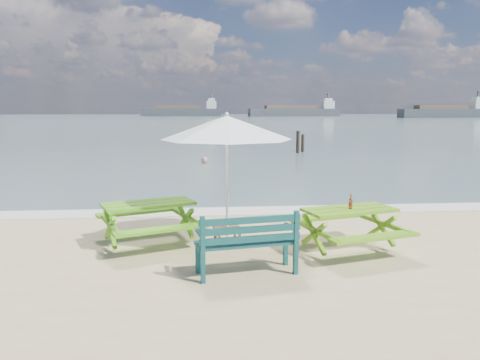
{
  "coord_description": "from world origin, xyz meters",
  "views": [
    {
      "loc": [
        -0.96,
        -6.23,
        2.44
      ],
      "look_at": [
        -0.18,
        3.0,
        1.0
      ],
      "focal_mm": 35.0,
      "sensor_mm": 36.0,
      "label": 1
    }
  ],
  "objects": [
    {
      "name": "sea",
      "position": [
        0.0,
        85.0,
        0.0
      ],
      "size": [
        300.0,
        300.0,
        0.0
      ],
      "primitive_type": "plane",
      "color": "slate",
      "rests_on": "ground"
    },
    {
      "name": "foam_strip",
      "position": [
        0.0,
        4.6,
        0.01
      ],
      "size": [
        22.0,
        0.9,
        0.01
      ],
      "primitive_type": "cube",
      "color": "silver",
      "rests_on": "ground"
    },
    {
      "name": "picnic_table_left",
      "position": [
        -1.91,
        2.08,
        0.36
      ],
      "size": [
        2.13,
        2.22,
        0.76
      ],
      "color": "#529C17",
      "rests_on": "ground"
    },
    {
      "name": "picnic_table_right",
      "position": [
        1.56,
        1.37,
        0.36
      ],
      "size": [
        1.95,
        2.07,
        0.74
      ],
      "color": "#5B9516",
      "rests_on": "ground"
    },
    {
      "name": "park_bench",
      "position": [
        -0.31,
        0.39,
        0.28
      ],
      "size": [
        1.55,
        0.75,
        0.92
      ],
      "color": "#0E3C3D",
      "rests_on": "ground"
    },
    {
      "name": "side_table",
      "position": [
        -0.5,
        1.98,
        0.16
      ],
      "size": [
        0.53,
        0.53,
        0.3
      ],
      "color": "brown",
      "rests_on": "ground"
    },
    {
      "name": "patio_umbrella",
      "position": [
        -0.5,
        1.98,
        2.09
      ],
      "size": [
        2.65,
        2.65,
        2.3
      ],
      "color": "silver",
      "rests_on": "ground"
    },
    {
      "name": "beer_bottle",
      "position": [
        1.56,
        1.35,
        0.82
      ],
      "size": [
        0.07,
        0.07,
        0.26
      ],
      "color": "#975B16",
      "rests_on": "picnic_table_right"
    },
    {
      "name": "swimmer",
      "position": [
        -0.8,
        14.36,
        -0.52
      ],
      "size": [
        0.68,
        0.54,
        1.63
      ],
      "color": "tan",
      "rests_on": "ground"
    },
    {
      "name": "mooring_pilings",
      "position": [
        4.45,
        18.92,
        0.45
      ],
      "size": [
        0.58,
        0.78,
        1.39
      ],
      "color": "black",
      "rests_on": "ground"
    },
    {
      "name": "cargo_ships",
      "position": [
        63.34,
        118.12,
        1.18
      ],
      "size": [
        156.81,
        30.1,
        4.4
      ],
      "color": "#383D43",
      "rests_on": "ground"
    }
  ]
}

